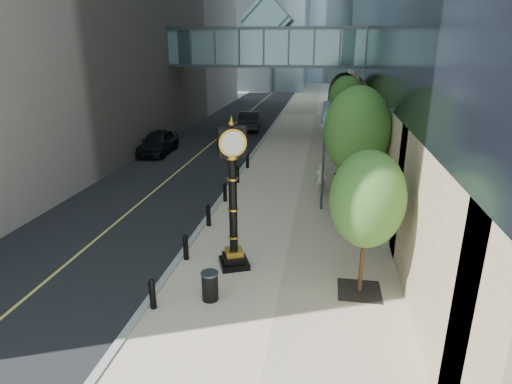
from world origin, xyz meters
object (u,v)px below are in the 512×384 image
street_clock (233,207)px  car_near (158,142)px  pedestrian (321,179)px  car_far (250,120)px  trash_bin (210,287)px

street_clock → car_near: size_ratio=1.07×
pedestrian → car_far: 19.23m
street_clock → trash_bin: (-0.29, -2.25, -1.86)m
trash_bin → car_near: (-8.90, 18.24, 0.36)m
pedestrian → car_near: car_near is taller
street_clock → pedestrian: street_clock is taller
street_clock → car_near: (-9.19, 15.99, -1.50)m
street_clock → trash_bin: street_clock is taller
street_clock → car_near: street_clock is taller
street_clock → pedestrian: 9.26m
trash_bin → street_clock: bearing=82.7°
car_near → trash_bin: bearing=-66.0°
pedestrian → car_near: bearing=-19.5°
car_near → car_far: bearing=62.4°
trash_bin → car_far: 29.06m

